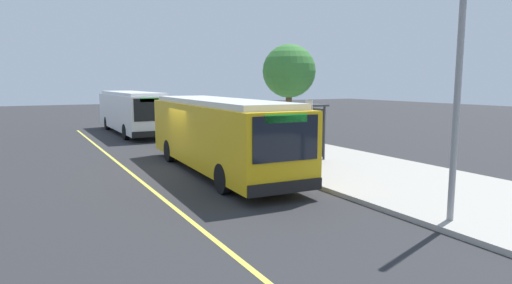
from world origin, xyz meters
name	(u,v)px	position (x,y,z in m)	size (l,w,h in m)	color
ground_plane	(184,168)	(0.00, 0.00, 0.00)	(120.00, 120.00, 0.00)	#2B2B2D
sidewalk_curb	(301,155)	(0.00, 6.00, 0.07)	(44.00, 6.40, 0.15)	#A8A399
lane_stripe_center	(131,173)	(0.00, -2.20, 0.00)	(36.00, 0.14, 0.01)	#E0D64C
transit_bus_main	(219,132)	(1.46, 1.01, 1.62)	(10.91, 2.96, 2.95)	gold
transit_bus_second	(132,111)	(-14.12, 1.04, 1.62)	(11.33, 2.65, 2.95)	white
bus_shelter	(297,119)	(0.28, 5.53, 1.92)	(2.90, 1.60, 2.48)	#333338
waiting_bench	(298,147)	(0.67, 5.37, 0.63)	(1.60, 0.48, 0.95)	brown
route_sign_post	(309,125)	(3.62, 3.87, 1.96)	(0.44, 0.08, 2.80)	#333338
pedestrian_commuter	(260,132)	(-1.76, 4.64, 1.12)	(0.24, 0.40, 1.69)	#282D47
street_tree_near_shelter	(289,72)	(-3.77, 7.66, 4.21)	(3.02, 3.02, 5.61)	brown
utility_pole	(458,93)	(10.42, 3.45, 3.35)	(0.16, 0.16, 6.40)	gray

